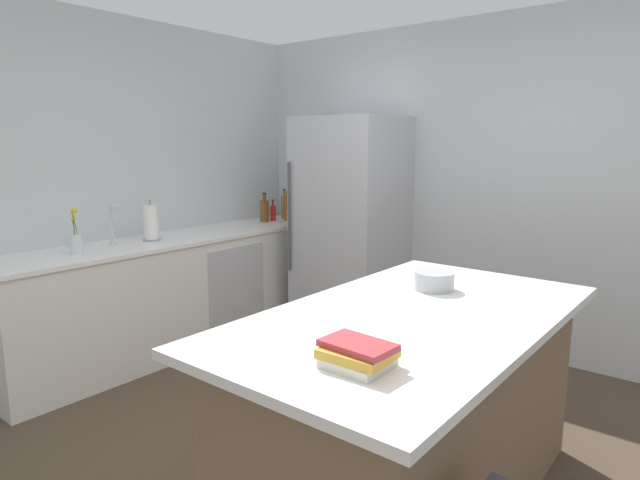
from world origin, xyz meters
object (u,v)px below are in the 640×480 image
vinegar_bottle (287,209)px  mixing_bowl (434,281)px  kitchen_island (410,407)px  hot_sauce_bottle (273,213)px  refrigerator (350,227)px  paper_towel_roll (151,223)px  sink_faucet (112,224)px  cookbook_stack (358,354)px  flower_vase (76,240)px  whiskey_bottle (265,210)px  olive_oil_bottle (284,207)px

vinegar_bottle → mixing_bowl: size_ratio=1.39×
kitchen_island → hot_sauce_bottle: hot_sauce_bottle is taller
mixing_bowl → vinegar_bottle: bearing=148.8°
refrigerator → paper_towel_roll: (-0.88, -1.39, 0.11)m
refrigerator → mixing_bowl: refrigerator is taller
mixing_bowl → sink_faucet: bearing=-171.1°
hot_sauce_bottle → sink_faucet: bearing=-90.8°
refrigerator → mixing_bowl: 1.97m
paper_towel_roll → vinegar_bottle: paper_towel_roll is taller
refrigerator → cookbook_stack: (1.72, -2.36, 0.02)m
kitchen_island → cookbook_stack: (0.14, -0.63, 0.49)m
flower_vase → cookbook_stack: size_ratio=1.26×
flower_vase → vinegar_bottle: 2.07m
refrigerator → sink_faucet: bearing=-118.4°
kitchen_island → paper_towel_roll: size_ratio=6.22×
whiskey_bottle → vinegar_bottle: bearing=59.9°
vinegar_bottle → kitchen_island: bearing=-37.0°
sink_faucet → olive_oil_bottle: sink_faucet is taller
kitchen_island → olive_oil_bottle: (-2.50, 1.89, 0.56)m
paper_towel_roll → vinegar_bottle: 1.45m
kitchen_island → sink_faucet: size_ratio=6.47×
hot_sauce_bottle → vinegar_bottle: bearing=40.6°
sink_faucet → olive_oil_bottle: size_ratio=1.03×
hot_sauce_bottle → kitchen_island: bearing=-34.5°
flower_vase → hot_sauce_bottle: size_ratio=1.56×
olive_oil_bottle → mixing_bowl: 2.81m
paper_towel_roll → vinegar_bottle: (0.09, 1.44, -0.02)m
paper_towel_roll → mixing_bowl: bearing=1.8°
flower_vase → paper_towel_roll: bearing=94.5°
hot_sauce_bottle → olive_oil_bottle: bearing=99.6°
flower_vase → refrigerator: bearing=67.4°
olive_oil_bottle → hot_sauce_bottle: size_ratio=1.44×
sink_faucet → hot_sauce_bottle: sink_faucet is taller
olive_oil_bottle → mixing_bowl: (2.39, -1.48, -0.07)m
flower_vase → mixing_bowl: (2.30, 0.69, -0.05)m
paper_towel_roll → mixing_bowl: paper_towel_roll is taller
vinegar_bottle → mixing_bowl: bearing=-31.2°
kitchen_island → refrigerator: size_ratio=1.04×
cookbook_stack → refrigerator: bearing=126.2°
sink_faucet → vinegar_bottle: (0.12, 1.75, -0.04)m
vinegar_bottle → cookbook_stack: bearing=-43.8°
refrigerator → hot_sauce_bottle: bearing=-178.1°
refrigerator → paper_towel_roll: refrigerator is taller
flower_vase → cookbook_stack: 2.58m
flower_vase → mixing_bowl: bearing=16.7°
vinegar_bottle → sink_faucet: bearing=-94.0°
sink_faucet → flower_vase: bearing=-76.0°
refrigerator → whiskey_bottle: (-0.90, -0.14, 0.08)m
flower_vase → kitchen_island: bearing=6.7°
refrigerator → olive_oil_bottle: bearing=170.0°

